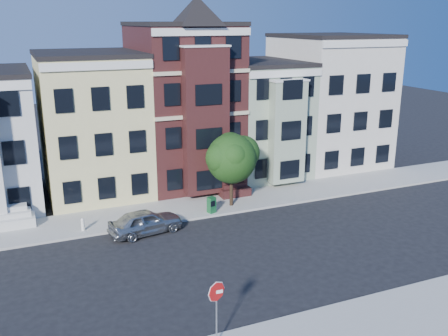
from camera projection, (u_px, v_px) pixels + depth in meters
name	position (u px, v px, depth m)	size (l,w,h in m)	color
ground	(268.00, 253.00, 27.66)	(120.00, 120.00, 0.00)	black
far_sidewalk	(215.00, 204.00, 34.71)	(60.00, 4.00, 0.15)	#9E9B93
near_sidewalk	(359.00, 330.00, 20.58)	(60.00, 4.00, 0.15)	#9E9B93
house_yellow	(92.00, 126.00, 36.43)	(7.00, 9.00, 10.00)	beige
house_brown	(183.00, 106.00, 38.77)	(7.00, 9.00, 12.00)	#371716
house_green	(257.00, 119.00, 41.62)	(6.00, 9.00, 9.00)	#94A58A
house_cream	(329.00, 102.00, 43.96)	(8.00, 9.00, 11.00)	silver
street_tree	(231.00, 162.00, 33.49)	(5.33, 5.33, 6.21)	#28521C
parked_car	(146.00, 222.00, 29.95)	(1.79, 4.44, 1.51)	#A0A3A8
newspaper_box	(212.00, 205.00, 32.90)	(0.48, 0.43, 1.07)	#195C2E
fire_hydrant	(83.00, 226.00, 30.12)	(0.22, 0.22, 0.62)	silver
stop_sign	(216.00, 309.00, 19.21)	(0.84, 0.12, 3.06)	red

